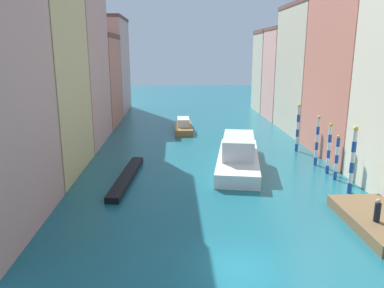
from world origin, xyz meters
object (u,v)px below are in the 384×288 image
at_px(mooring_pole_4, 298,127).
at_px(motorboat_0, 183,126).
at_px(waterfront_dock, 380,221).
at_px(mooring_pole_1, 337,157).
at_px(mooring_pole_3, 317,140).
at_px(vaporetto_white, 238,155).
at_px(gondola_black, 127,177).
at_px(person_on_dock, 377,211).
at_px(mooring_pole_2, 329,148).
at_px(mooring_pole_0, 353,160).

distance_m(mooring_pole_4, motorboat_0, 16.25).
height_order(waterfront_dock, mooring_pole_1, mooring_pole_1).
bearing_deg(mooring_pole_3, mooring_pole_4, 91.89).
bearing_deg(motorboat_0, vaporetto_white, -74.07).
bearing_deg(mooring_pole_4, motorboat_0, 137.02).
bearing_deg(mooring_pole_3, mooring_pole_1, -88.13).
relative_size(mooring_pole_1, vaporetto_white, 0.30).
bearing_deg(gondola_black, mooring_pole_1, -2.42).
bearing_deg(person_on_dock, waterfront_dock, 45.92).
bearing_deg(motorboat_0, mooring_pole_1, -59.01).
xyz_separation_m(waterfront_dock, motorboat_0, (-11.20, 28.76, 0.28)).
distance_m(waterfront_dock, person_on_dock, 1.37).
distance_m(mooring_pole_3, vaporetto_white, 7.46).
bearing_deg(gondola_black, mooring_pole_2, 3.01).
xyz_separation_m(mooring_pole_0, vaporetto_white, (-7.28, 6.99, -1.53)).
height_order(mooring_pole_2, mooring_pole_4, mooring_pole_4).
bearing_deg(gondola_black, mooring_pole_3, 11.07).
bearing_deg(gondola_black, waterfront_dock, -29.66).
bearing_deg(mooring_pole_3, gondola_black, -168.93).
relative_size(person_on_dock, mooring_pole_0, 0.27).
bearing_deg(motorboat_0, waterfront_dock, -68.73).
height_order(vaporetto_white, gondola_black, vaporetto_white).
distance_m(waterfront_dock, mooring_pole_2, 10.47).
distance_m(waterfront_dock, gondola_black, 18.88).
bearing_deg(mooring_pole_1, mooring_pole_4, 91.88).
bearing_deg(mooring_pole_2, motorboat_0, 123.18).
distance_m(mooring_pole_0, motorboat_0, 26.15).
relative_size(mooring_pole_0, mooring_pole_4, 1.02).
xyz_separation_m(waterfront_dock, mooring_pole_0, (0.71, 5.56, 2.27)).
relative_size(mooring_pole_3, vaporetto_white, 0.37).
bearing_deg(mooring_pole_2, mooring_pole_3, 93.11).
distance_m(mooring_pole_4, gondola_black, 19.12).
bearing_deg(motorboat_0, mooring_pole_0, -62.84).
relative_size(mooring_pole_2, gondola_black, 0.43).
relative_size(mooring_pole_4, gondola_black, 0.49).
height_order(waterfront_dock, vaporetto_white, vaporetto_white).
height_order(mooring_pole_0, gondola_black, mooring_pole_0).
relative_size(mooring_pole_2, vaporetto_white, 0.35).
bearing_deg(vaporetto_white, waterfront_dock, -62.38).
distance_m(person_on_dock, mooring_pole_4, 18.52).
bearing_deg(waterfront_dock, mooring_pole_1, 83.97).
bearing_deg(mooring_pole_1, mooring_pole_3, 91.87).
bearing_deg(motorboat_0, person_on_dock, -70.29).
relative_size(waterfront_dock, mooring_pole_1, 1.87).
xyz_separation_m(mooring_pole_0, mooring_pole_1, (0.20, 3.05, -0.67)).
xyz_separation_m(mooring_pole_3, vaporetto_white, (-7.34, -0.15, -1.29)).
distance_m(waterfront_dock, mooring_pole_4, 17.91).
xyz_separation_m(person_on_dock, mooring_pole_3, (1.43, 13.37, 1.05)).
bearing_deg(mooring_pole_2, vaporetto_white, 162.88).
distance_m(mooring_pole_2, mooring_pole_3, 2.46).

